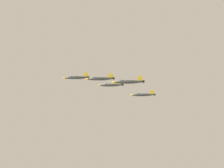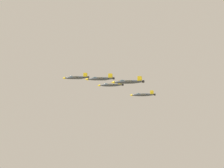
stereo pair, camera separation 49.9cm
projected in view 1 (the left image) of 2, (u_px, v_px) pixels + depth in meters
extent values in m
ellipsoid|color=#2D3338|center=(76.00, 78.00, 248.70)|extent=(8.60, 11.98, 1.70)
cone|color=gold|center=(64.00, 78.00, 250.12)|extent=(2.13, 2.21, 1.44)
ellipsoid|color=#334751|center=(71.00, 77.00, 249.35)|extent=(2.30, 2.59, 0.99)
cube|color=#2D3338|center=(77.00, 78.00, 248.56)|extent=(9.54, 7.66, 0.17)
cube|color=gold|center=(75.00, 77.00, 244.45)|extent=(2.03, 2.63, 0.20)
cube|color=gold|center=(79.00, 79.00, 252.68)|extent=(2.03, 2.63, 0.20)
cube|color=#2D3338|center=(86.00, 77.00, 247.63)|extent=(4.92, 4.20, 0.17)
cube|color=gold|center=(85.00, 75.00, 247.03)|extent=(1.22, 1.70, 2.45)
cube|color=gold|center=(86.00, 75.00, 248.68)|extent=(1.22, 1.70, 2.45)
cylinder|color=black|center=(88.00, 77.00, 247.36)|extent=(1.51, 1.44, 1.19)
ellipsoid|color=#2D3338|center=(100.00, 79.00, 230.94)|extent=(8.78, 12.21, 1.73)
cone|color=gold|center=(86.00, 79.00, 232.38)|extent=(2.17, 2.25, 1.47)
ellipsoid|color=#334751|center=(95.00, 78.00, 231.60)|extent=(2.34, 2.64, 1.01)
cube|color=#2D3338|center=(102.00, 79.00, 230.80)|extent=(9.73, 7.81, 0.17)
cube|color=gold|center=(100.00, 78.00, 226.61)|extent=(2.07, 2.68, 0.21)
cube|color=gold|center=(103.00, 80.00, 235.00)|extent=(2.07, 2.68, 0.21)
cube|color=#2D3338|center=(111.00, 78.00, 229.86)|extent=(5.02, 4.28, 0.17)
cube|color=gold|center=(110.00, 76.00, 229.25)|extent=(1.24, 1.74, 2.50)
cube|color=gold|center=(111.00, 76.00, 230.93)|extent=(1.24, 1.74, 2.50)
cylinder|color=black|center=(114.00, 78.00, 229.58)|extent=(1.54, 1.46, 1.21)
ellipsoid|color=#2D3338|center=(111.00, 85.00, 259.22)|extent=(8.75, 11.92, 1.70)
cone|color=gold|center=(99.00, 85.00, 260.55)|extent=(2.14, 2.21, 1.44)
ellipsoid|color=#334751|center=(106.00, 84.00, 259.84)|extent=(2.32, 2.59, 0.99)
cube|color=#2D3338|center=(112.00, 85.00, 259.09)|extent=(9.52, 7.75, 0.17)
cube|color=gold|center=(111.00, 84.00, 254.97)|extent=(2.06, 2.62, 0.20)
cube|color=gold|center=(113.00, 86.00, 263.23)|extent=(2.06, 2.62, 0.20)
cube|color=#2D3338|center=(120.00, 85.00, 258.23)|extent=(4.92, 4.24, 0.17)
cube|color=gold|center=(120.00, 83.00, 257.63)|extent=(1.24, 1.69, 2.45)
cube|color=gold|center=(120.00, 83.00, 259.28)|extent=(1.24, 1.69, 2.45)
cylinder|color=black|center=(123.00, 85.00, 257.97)|extent=(1.51, 1.44, 1.19)
ellipsoid|color=#2D3338|center=(128.00, 82.00, 213.06)|extent=(9.03, 12.45, 1.77)
cone|color=gold|center=(113.00, 82.00, 214.49)|extent=(2.22, 2.30, 1.50)
ellipsoid|color=#334751|center=(122.00, 81.00, 213.72)|extent=(2.40, 2.70, 1.03)
cube|color=#2D3338|center=(130.00, 82.00, 212.92)|extent=(9.92, 8.02, 0.18)
cube|color=gold|center=(128.00, 81.00, 208.63)|extent=(2.13, 2.74, 0.21)
cube|color=gold|center=(131.00, 83.00, 217.22)|extent=(2.13, 2.74, 0.21)
cube|color=#2D3338|center=(140.00, 82.00, 211.98)|extent=(5.12, 4.39, 0.18)
cube|color=gold|center=(140.00, 79.00, 211.36)|extent=(1.28, 1.77, 2.55)
cube|color=gold|center=(140.00, 79.00, 213.07)|extent=(1.28, 1.77, 2.55)
cylinder|color=black|center=(143.00, 82.00, 211.70)|extent=(1.57, 1.50, 1.24)
ellipsoid|color=#2D3338|center=(143.00, 95.00, 269.50)|extent=(8.72, 12.29, 1.73)
cone|color=gold|center=(131.00, 95.00, 271.00)|extent=(2.17, 2.25, 1.47)
ellipsoid|color=#334751|center=(138.00, 94.00, 270.18)|extent=(2.34, 2.65, 1.01)
cube|color=#2D3338|center=(144.00, 95.00, 269.35)|extent=(9.77, 7.78, 0.17)
cube|color=gold|center=(143.00, 94.00, 265.16)|extent=(2.06, 2.70, 0.21)
cube|color=gold|center=(145.00, 96.00, 273.55)|extent=(2.06, 2.70, 0.21)
cube|color=#2D3338|center=(152.00, 95.00, 268.37)|extent=(5.03, 4.27, 0.17)
cube|color=gold|center=(152.00, 92.00, 267.76)|extent=(1.23, 1.75, 2.50)
cube|color=gold|center=(152.00, 93.00, 269.44)|extent=(1.23, 1.75, 2.50)
cylinder|color=black|center=(155.00, 95.00, 268.07)|extent=(1.54, 1.46, 1.21)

